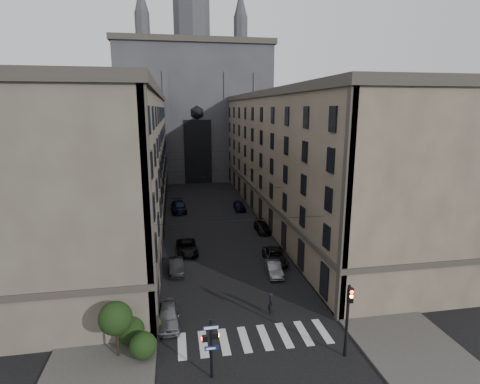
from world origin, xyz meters
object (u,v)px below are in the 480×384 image
pedestrian_signal_left (211,344)px  car_left_midfar (187,247)px  pedestrian (271,303)px  traffic_light_right (348,313)px  car_right_midnear (275,256)px  car_right_far (239,206)px  car_left_midnear (176,266)px  gothic_tower (194,102)px  car_left_far (179,207)px  car_right_midfar (262,227)px  car_right_near (274,268)px  car_left_near (168,315)px

pedestrian_signal_left → car_left_midfar: pedestrian_signal_left is taller
pedestrian → traffic_light_right: bearing=-149.8°
traffic_light_right → car_right_midnear: traffic_light_right is taller
pedestrian_signal_left → pedestrian: pedestrian_signal_left is taller
car_right_far → car_left_midnear: bearing=-112.3°
gothic_tower → car_right_far: bearing=-81.8°
car_left_far → car_right_midfar: bearing=-51.6°
pedestrian_signal_left → pedestrian: bearing=49.7°
car_right_near → car_left_far: bearing=114.4°
car_left_near → car_left_midnear: 9.44m
car_left_near → car_left_far: size_ratio=0.78×
traffic_light_right → car_right_midfar: bearing=88.7°
car_left_far → car_right_near: bearing=-74.1°
car_right_near → car_right_midfar: car_right_midfar is taller
car_right_near → pedestrian_signal_left: bearing=-114.4°
car_left_midnear → car_left_far: car_left_far is taller
gothic_tower → car_right_midfar: 49.93m
car_left_far → car_right_midnear: bearing=-69.8°
traffic_light_right → car_left_midfar: (-9.80, 20.60, -2.60)m
car_right_midfar → car_right_near: bearing=-98.9°
car_right_midnear → car_left_midnear: bearing=-171.0°
pedestrian_signal_left → traffic_light_right: size_ratio=0.77×
car_left_midfar → car_right_midfar: (10.40, 5.96, -0.05)m
car_left_near → car_left_midfar: size_ratio=0.88×
gothic_tower → pedestrian: 69.07m
car_right_midnear → pedestrian: (-3.12, -10.15, 0.26)m
traffic_light_right → car_right_near: (-1.40, 13.28, -2.65)m
car_right_near → car_right_midfar: 13.43m
pedestrian_signal_left → car_right_far: (8.57, 38.49, -1.58)m
gothic_tower → car_left_near: 69.37m
car_right_far → car_left_midfar: bearing=-115.2°
gothic_tower → car_left_far: 38.46m
pedestrian_signal_left → car_right_far: pedestrian_signal_left is taller
car_right_far → pedestrian: size_ratio=2.29×
traffic_light_right → pedestrian: bearing=120.7°
pedestrian_signal_left → car_left_far: bearing=91.9°
gothic_tower → car_left_midnear: size_ratio=14.13×
car_left_far → car_left_midfar: bearing=-91.5°
car_left_far → car_right_midfar: size_ratio=1.28×
car_right_midnear → car_left_far: bearing=118.8°
car_left_midfar → car_left_far: (-0.62, 18.26, 0.13)m
car_left_near → car_right_near: car_left_near is taller
gothic_tower → pedestrian: size_ratio=30.62×
car_right_midnear → car_right_midfar: car_right_midnear is taller
gothic_tower → car_left_far: size_ratio=10.27×
car_left_near → traffic_light_right: bearing=-28.2°
traffic_light_right → car_left_midfar: traffic_light_right is taller
pedestrian_signal_left → car_left_near: size_ratio=0.91×
car_left_midfar → car_right_midfar: 11.98m
car_left_midfar → car_left_far: bearing=89.1°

